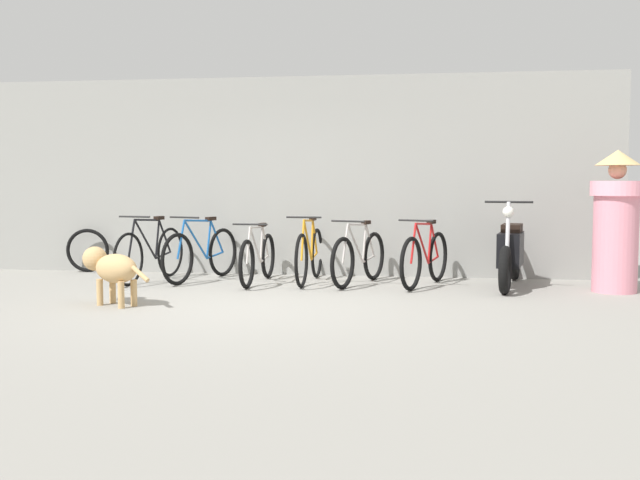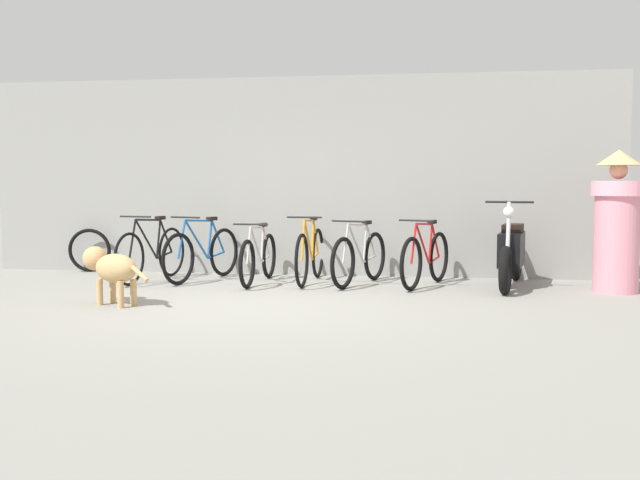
# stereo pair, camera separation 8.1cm
# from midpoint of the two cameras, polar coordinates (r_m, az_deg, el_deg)

# --- Properties ---
(ground_plane) EXTENTS (60.00, 60.00, 0.00)m
(ground_plane) POSITION_cam_midpoint_polar(r_m,az_deg,el_deg) (8.21, -5.42, -5.03)
(ground_plane) COLOR gray
(shop_wall_back) EXTENTS (9.24, 0.20, 2.86)m
(shop_wall_back) POSITION_cam_midpoint_polar(r_m,az_deg,el_deg) (10.95, -1.69, 4.86)
(shop_wall_back) COLOR gray
(shop_wall_back) RESTS_ON ground
(bicycle_0) EXTENTS (0.46, 1.76, 0.91)m
(bicycle_0) POSITION_cam_midpoint_polar(r_m,az_deg,el_deg) (10.46, -12.49, -0.99)
(bicycle_0) COLOR black
(bicycle_0) RESTS_ON ground
(bicycle_1) EXTENTS (0.62, 1.70, 0.89)m
(bicycle_1) POSITION_cam_midpoint_polar(r_m,az_deg,el_deg) (10.38, -8.74, -1.04)
(bicycle_1) COLOR black
(bicycle_1) RESTS_ON ground
(bicycle_2) EXTENTS (0.46, 1.70, 0.82)m
(bicycle_2) POSITION_cam_midpoint_polar(r_m,az_deg,el_deg) (10.01, -4.46, -1.38)
(bicycle_2) COLOR black
(bicycle_2) RESTS_ON ground
(bicycle_3) EXTENTS (0.46, 1.74, 0.91)m
(bicycle_3) POSITION_cam_midpoint_polar(r_m,az_deg,el_deg) (10.04, -0.52, -1.14)
(bicycle_3) COLOR black
(bicycle_3) RESTS_ON ground
(bicycle_4) EXTENTS (0.63, 1.60, 0.86)m
(bicycle_4) POSITION_cam_midpoint_polar(r_m,az_deg,el_deg) (9.86, 3.27, -1.37)
(bicycle_4) COLOR black
(bicycle_4) RESTS_ON ground
(bicycle_5) EXTENTS (0.65, 1.59, 0.88)m
(bicycle_5) POSITION_cam_midpoint_polar(r_m,az_deg,el_deg) (9.79, 8.29, -1.41)
(bicycle_5) COLOR black
(bicycle_5) RESTS_ON ground
(motorcycle) EXTENTS (0.60, 1.97, 1.12)m
(motorcycle) POSITION_cam_midpoint_polar(r_m,az_deg,el_deg) (9.89, 14.60, -1.01)
(motorcycle) COLOR black
(motorcycle) RESTS_ON ground
(stray_dog) EXTENTS (0.98, 0.61, 0.63)m
(stray_dog) POSITION_cam_midpoint_polar(r_m,az_deg,el_deg) (8.52, -15.40, -2.02)
(stray_dog) COLOR tan
(stray_dog) RESTS_ON ground
(person_in_robes) EXTENTS (0.88, 0.88, 1.74)m
(person_in_robes) POSITION_cam_midpoint_polar(r_m,az_deg,el_deg) (9.81, 21.92, 1.36)
(person_in_robes) COLOR pink
(person_in_robes) RESTS_ON ground
(spare_tire_left) EXTENTS (0.65, 0.12, 0.65)m
(spare_tire_left) POSITION_cam_midpoint_polar(r_m,az_deg,el_deg) (11.73, -16.96, -0.75)
(spare_tire_left) COLOR black
(spare_tire_left) RESTS_ON ground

